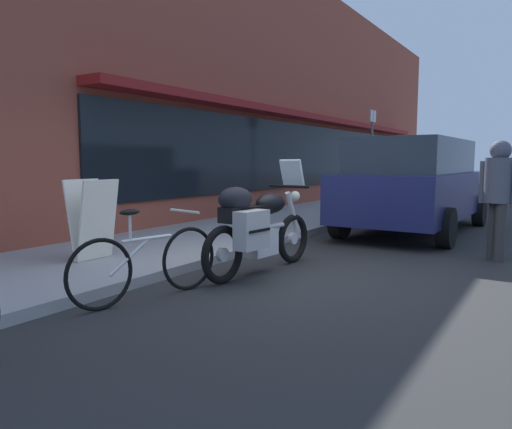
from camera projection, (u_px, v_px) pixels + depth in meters
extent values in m
plane|color=#292929|center=(288.00, 271.00, 6.20)|extent=(80.00, 80.00, 0.00)
cube|color=brown|center=(310.00, 97.00, 15.10)|extent=(25.19, 0.35, 6.73)
cube|color=black|center=(315.00, 156.00, 15.20)|extent=(17.63, 0.06, 1.80)
cube|color=maroon|center=(322.00, 120.00, 14.96)|extent=(17.63, 0.60, 0.16)
cube|color=#949494|center=(359.00, 204.00, 15.02)|extent=(30.00, 2.67, 0.12)
torus|color=black|center=(293.00, 238.00, 6.67)|extent=(0.68, 0.15, 0.67)
cylinder|color=silver|center=(293.00, 238.00, 6.67)|extent=(0.17, 0.08, 0.16)
torus|color=black|center=(223.00, 255.00, 5.52)|extent=(0.68, 0.15, 0.67)
cylinder|color=silver|center=(223.00, 255.00, 5.52)|extent=(0.17, 0.08, 0.16)
cube|color=silver|center=(259.00, 242.00, 6.05)|extent=(0.47, 0.34, 0.32)
cylinder|color=silver|center=(261.00, 228.00, 6.07)|extent=(0.95, 0.15, 0.06)
ellipsoid|color=black|center=(271.00, 203.00, 6.19)|extent=(0.54, 0.33, 0.26)
cube|color=black|center=(250.00, 211.00, 5.87)|extent=(0.62, 0.30, 0.11)
cube|color=black|center=(233.00, 215.00, 5.61)|extent=(0.30, 0.25, 0.18)
cylinder|color=silver|center=(293.00, 215.00, 6.63)|extent=(0.35, 0.10, 0.67)
cylinder|color=black|center=(289.00, 186.00, 6.49)|extent=(0.10, 0.62, 0.04)
cube|color=silver|center=(292.00, 173.00, 6.54)|extent=(0.18, 0.33, 0.35)
sphere|color=#EAEACC|center=(295.00, 196.00, 6.64)|extent=(0.14, 0.14, 0.14)
cube|color=#B0B0B0|center=(252.00, 230.00, 5.52)|extent=(0.46, 0.24, 0.44)
cube|color=black|center=(260.00, 231.00, 5.46)|extent=(0.37, 0.05, 0.03)
ellipsoid|color=black|center=(235.00, 199.00, 5.63)|extent=(0.51, 0.36, 0.28)
torus|color=black|center=(189.00, 259.00, 5.26)|extent=(0.68, 0.19, 0.69)
torus|color=black|center=(100.00, 275.00, 4.52)|extent=(0.68, 0.19, 0.69)
cylinder|color=silver|center=(147.00, 238.00, 4.86)|extent=(0.57, 0.16, 0.04)
cylinder|color=silver|center=(129.00, 257.00, 4.73)|extent=(0.44, 0.13, 0.33)
cylinder|color=silver|center=(130.00, 228.00, 4.71)|extent=(0.03, 0.03, 0.30)
ellipsoid|color=black|center=(130.00, 212.00, 4.70)|extent=(0.24, 0.15, 0.06)
cylinder|color=silver|center=(185.00, 211.00, 5.17)|extent=(0.13, 0.47, 0.03)
cube|color=#191E4C|center=(417.00, 194.00, 9.55)|extent=(4.90, 1.94, 0.83)
cube|color=#232D38|center=(414.00, 156.00, 9.23)|extent=(3.34, 1.68, 0.63)
cube|color=#383838|center=(443.00, 202.00, 11.57)|extent=(0.20, 1.83, 0.24)
cylinder|color=black|center=(395.00, 206.00, 11.43)|extent=(0.66, 0.24, 0.66)
cylinder|color=black|center=(480.00, 211.00, 10.43)|extent=(0.66, 0.24, 0.66)
cylinder|color=black|center=(340.00, 220.00, 8.76)|extent=(0.66, 0.24, 0.66)
cylinder|color=black|center=(446.00, 228.00, 7.77)|extent=(0.66, 0.24, 0.66)
cylinder|color=#313131|center=(493.00, 231.00, 6.92)|extent=(0.14, 0.14, 0.81)
cylinder|color=#313131|center=(500.00, 233.00, 6.72)|extent=(0.14, 0.14, 0.81)
cylinder|color=#474C5B|center=(499.00, 180.00, 6.74)|extent=(0.49, 0.49, 0.62)
sphere|color=#474C5B|center=(501.00, 150.00, 6.70)|extent=(0.28, 0.28, 0.28)
sphere|color=tan|center=(503.00, 150.00, 6.73)|extent=(0.17, 0.17, 0.17)
cylinder|color=#474C5B|center=(483.00, 182.00, 6.93)|extent=(0.10, 0.10, 0.59)
cube|color=silver|center=(98.00, 220.00, 6.24)|extent=(0.55, 0.21, 1.03)
cube|color=silver|center=(87.00, 219.00, 6.36)|extent=(0.55, 0.21, 1.03)
cylinder|color=#59595B|center=(371.00, 158.00, 13.67)|extent=(0.07, 0.07, 2.71)
cube|color=silver|center=(373.00, 116.00, 13.53)|extent=(0.44, 0.02, 0.32)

